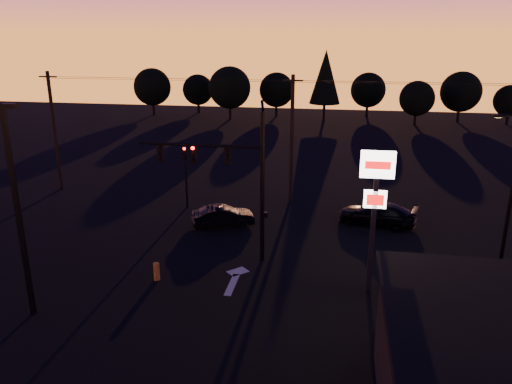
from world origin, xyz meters
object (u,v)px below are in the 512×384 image
bollard (157,271)px  pylon_sign (376,192)px  parking_lot_light (16,199)px  suv_parked (450,336)px  traffic_signal_mast (232,170)px  streetlight (511,185)px  car_mid (223,216)px  secondary_signal (186,168)px  car_right (377,214)px

bollard → pylon_sign: bearing=3.4°
parking_lot_light → suv_parked: size_ratio=1.69×
pylon_sign → bollard: (-10.29, -0.61, -4.47)m
traffic_signal_mast → streetlight: traffic_signal_mast is taller
pylon_sign → car_mid: pylon_sign is taller
traffic_signal_mast → secondary_signal: bearing=123.2°
parking_lot_light → secondary_signal: bearing=80.2°
streetlight → parking_lot_light: bearing=-158.3°
secondary_signal → car_right: (12.89, -1.10, -2.15)m
car_mid → suv_parked: 16.21m
traffic_signal_mast → pylon_sign: (7.10, -2.49, -0.02)m
streetlight → bollard: bearing=-165.0°
traffic_signal_mast → pylon_sign: traffic_signal_mast is taller
car_right → suv_parked: (1.92, -13.31, 0.04)m
bollard → car_mid: car_mid is taller
traffic_signal_mast → streetlight: size_ratio=1.07×
bollard → secondary_signal: bearing=99.2°
pylon_sign → car_mid: (-8.70, 7.00, -4.27)m
parking_lot_light → car_mid: (5.80, 11.50, -4.63)m
traffic_signal_mast → bollard: traffic_signal_mast is taller
secondary_signal → car_right: size_ratio=0.89×
traffic_signal_mast → suv_parked: (9.90, -6.92, -4.18)m
traffic_signal_mast → secondary_signal: 9.19m
car_right → car_mid: bearing=-64.3°
parking_lot_light → car_mid: 13.69m
parking_lot_light → suv_parked: (17.30, 0.08, -4.52)m
parking_lot_light → bollard: parking_lot_light is taller
secondary_signal → pylon_sign: bearing=-39.8°
car_right → streetlight: bearing=65.6°
secondary_signal → car_mid: (3.30, -2.99, -2.22)m
streetlight → bollard: 18.24m
suv_parked → pylon_sign: bearing=100.1°
streetlight → secondary_signal: bearing=162.4°
traffic_signal_mast → car_right: bearing=38.7°
pylon_sign → traffic_signal_mast: bearing=160.6°
secondary_signal → pylon_sign: (12.00, -9.99, 2.05)m
secondary_signal → car_mid: size_ratio=1.12×
bollard → suv_parked: 13.64m
parking_lot_light → streetlight: 23.05m
suv_parked → traffic_signal_mast: bearing=122.8°
pylon_sign → secondary_signal: bearing=140.2°
pylon_sign → car_mid: size_ratio=1.75×
traffic_signal_mast → suv_parked: traffic_signal_mast is taller
secondary_signal → bollard: bearing=-80.8°
streetlight → traffic_signal_mast: bearing=-173.9°
traffic_signal_mast → parking_lot_light: size_ratio=0.94×
car_mid → streetlight: bearing=-123.3°
parking_lot_light → bollard: 7.49m
secondary_signal → car_right: 13.11m
streetlight → car_mid: 16.34m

